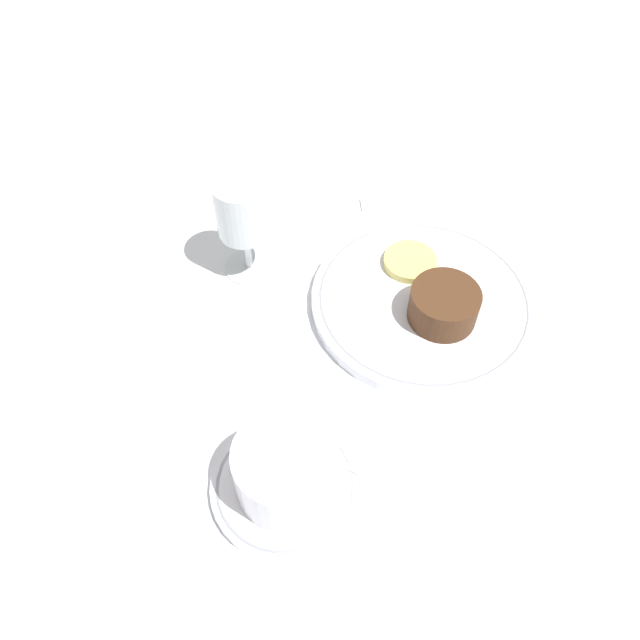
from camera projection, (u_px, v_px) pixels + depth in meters
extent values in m
plane|color=white|center=(409.00, 305.00, 0.72)|extent=(3.00, 3.00, 0.00)
cylinder|color=white|center=(422.00, 299.00, 0.71)|extent=(0.25, 0.25, 0.01)
torus|color=#999EA8|center=(423.00, 296.00, 0.71)|extent=(0.24, 0.24, 0.00)
cylinder|color=white|center=(285.00, 486.00, 0.58)|extent=(0.14, 0.14, 0.01)
torus|color=#999EA8|center=(285.00, 484.00, 0.57)|extent=(0.13, 0.13, 0.00)
cylinder|color=white|center=(286.00, 470.00, 0.55)|extent=(0.09, 0.09, 0.06)
cylinder|color=#331E0F|center=(286.00, 468.00, 0.54)|extent=(0.08, 0.08, 0.05)
torus|color=white|center=(293.00, 413.00, 0.58)|extent=(0.04, 0.01, 0.04)
cube|color=silver|center=(316.00, 451.00, 0.59)|extent=(0.04, 0.08, 0.00)
ellipsoid|color=silver|center=(265.00, 426.00, 0.61)|extent=(0.02, 0.03, 0.00)
cylinder|color=silver|center=(250.00, 266.00, 0.75)|extent=(0.06, 0.06, 0.01)
cylinder|color=silver|center=(247.00, 248.00, 0.72)|extent=(0.01, 0.01, 0.06)
cylinder|color=silver|center=(242.00, 208.00, 0.68)|extent=(0.06, 0.06, 0.07)
cylinder|color=#5B0F1E|center=(243.00, 217.00, 0.69)|extent=(0.05, 0.05, 0.04)
cube|color=silver|center=(452.00, 200.00, 0.82)|extent=(0.03, 0.14, 0.01)
cube|color=silver|center=(380.00, 203.00, 0.82)|extent=(0.03, 0.05, 0.01)
cylinder|color=#4C2D19|center=(444.00, 305.00, 0.67)|extent=(0.08, 0.08, 0.04)
cylinder|color=#EFE075|center=(413.00, 262.00, 0.73)|extent=(0.06, 0.06, 0.01)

